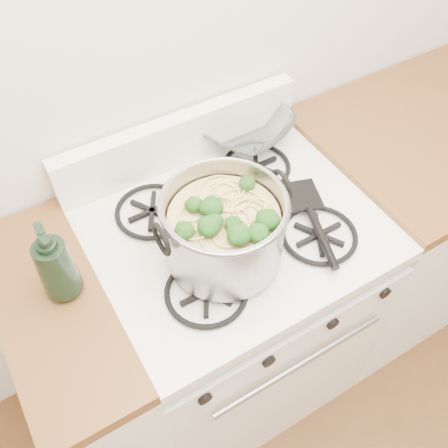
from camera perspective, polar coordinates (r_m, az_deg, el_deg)
gas_range at (r=1.73m, az=0.96°, el=-10.09°), size 0.76×0.66×0.92m
counter_left at (r=1.64m, az=-15.01°, el=-17.13°), size 0.25×0.65×0.92m
counter_right at (r=2.12m, az=21.63°, el=1.71°), size 1.00×0.65×0.92m
stock_pot at (r=1.18m, az=0.00°, el=-0.68°), size 0.33×0.30×0.20m
spatula at (r=1.39m, az=9.00°, el=3.44°), size 0.37×0.39×0.02m
glass_bowl at (r=1.56m, az=2.26°, el=10.45°), size 0.15×0.15×0.03m
bottle at (r=1.17m, az=-18.89°, el=-4.06°), size 0.09×0.09×0.23m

